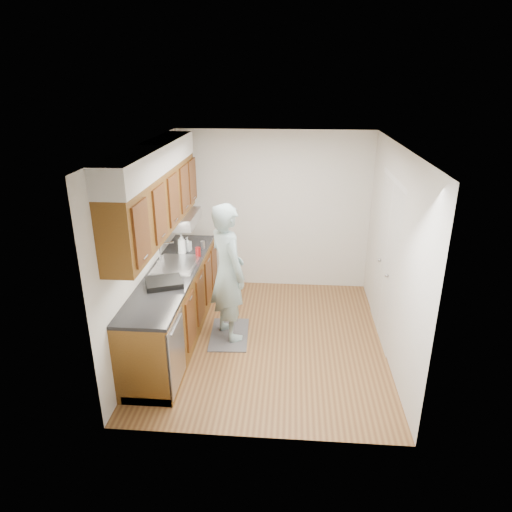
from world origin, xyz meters
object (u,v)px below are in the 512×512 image
Objects in this scene: person at (228,263)px; soap_bottle_c at (182,241)px; soda_can at (198,252)px; steel_can at (203,245)px; dish_rack at (164,283)px; soap_bottle_a at (182,244)px; soap_bottle_b at (187,244)px.

person reaches higher than soap_bottle_c.
soap_bottle_c is at bearing 8.50° from person.
soda_can is (-0.47, 0.45, -0.03)m from person.
soap_bottle_c is 1.41× the size of steel_can.
steel_can is 1.26m from dish_rack.
soda_can is (0.30, -0.36, -0.01)m from soap_bottle_c.
soap_bottle_b is at bearing 72.53° from soap_bottle_a.
soap_bottle_c is at bearing 101.86° from soap_bottle_a.
dish_rack is (-0.22, -0.94, -0.03)m from soda_can.
soap_bottle_a is 0.26m from soda_can.
soap_bottle_a is 1.01m from dish_rack.
soap_bottle_a is 1.48× the size of soap_bottle_b.
dish_rack is (-0.69, -0.49, -0.06)m from person.
person is 0.65m from soda_can.
dish_rack is at bearing -89.00° from soap_bottle_a.
person is 6.90× the size of soap_bottle_a.
soap_bottle_c is 1.21× the size of soda_can.
person is at bearing -45.02° from soap_bottle_b.
steel_can is at bearing -3.31° from person.
soap_bottle_a reaches higher than soap_bottle_b.
soap_bottle_c is 1.30m from dish_rack.
dish_rack is at bearing 90.66° from person.
soda_can is at bearing -50.47° from soap_bottle_c.
soda_can reaches higher than dish_rack.
steel_can is at bearing 88.89° from soda_can.
soap_bottle_b reaches higher than soap_bottle_c.
steel_can is 0.27× the size of dish_rack.
soda_can reaches higher than steel_can.
steel_can is at bearing 57.45° from dish_rack.
soap_bottle_a is 0.31m from soap_bottle_c.
soap_bottle_b is 1.79× the size of steel_can.
dish_rack is at bearing -103.14° from soda_can.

